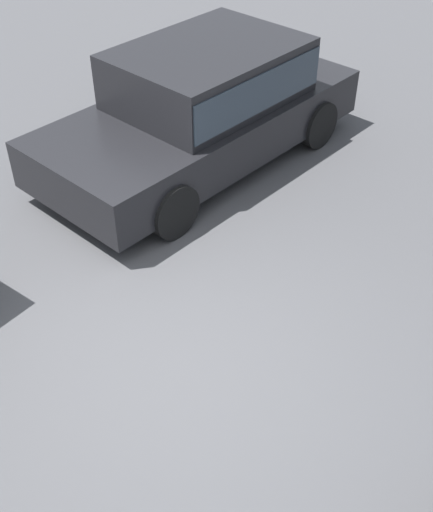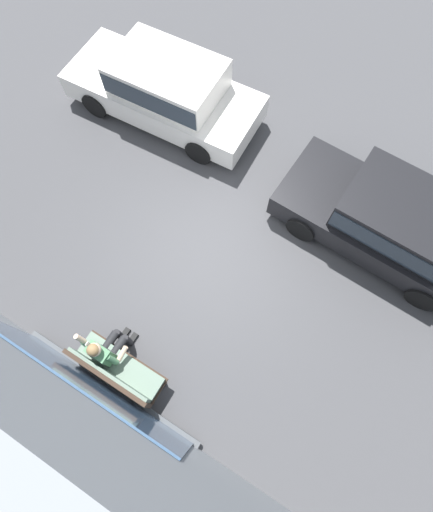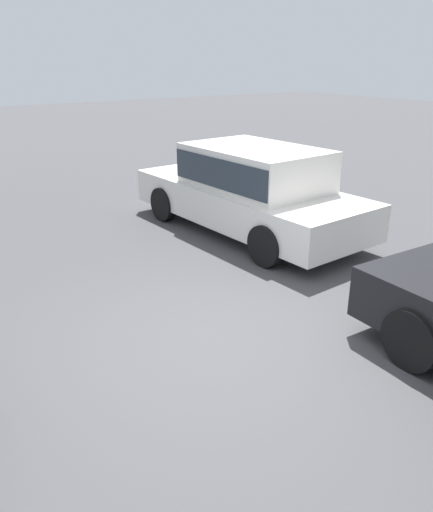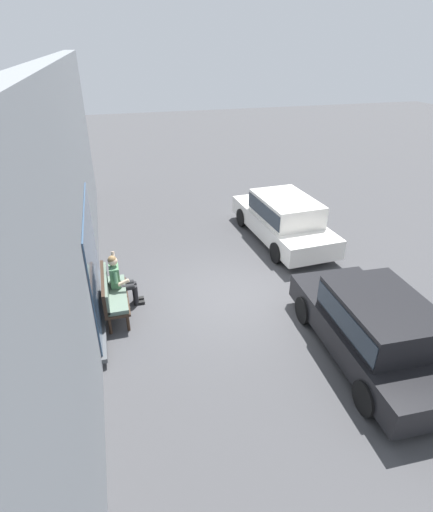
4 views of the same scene
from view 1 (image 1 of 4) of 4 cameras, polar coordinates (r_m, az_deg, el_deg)
The scene contains 2 objects.
ground_plane at distance 5.56m, azimuth -3.86°, elevation -9.90°, with size 60.00×60.00×0.00m, color #424244.
parked_car_near at distance 7.86m, azimuth -1.14°, elevation 13.54°, with size 4.25×2.03×1.43m.
Camera 1 is at (2.54, 2.60, 4.21)m, focal length 45.00 mm.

